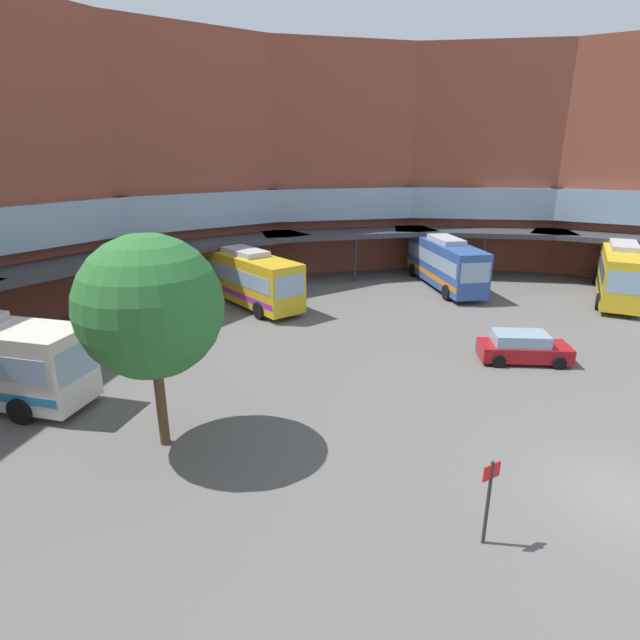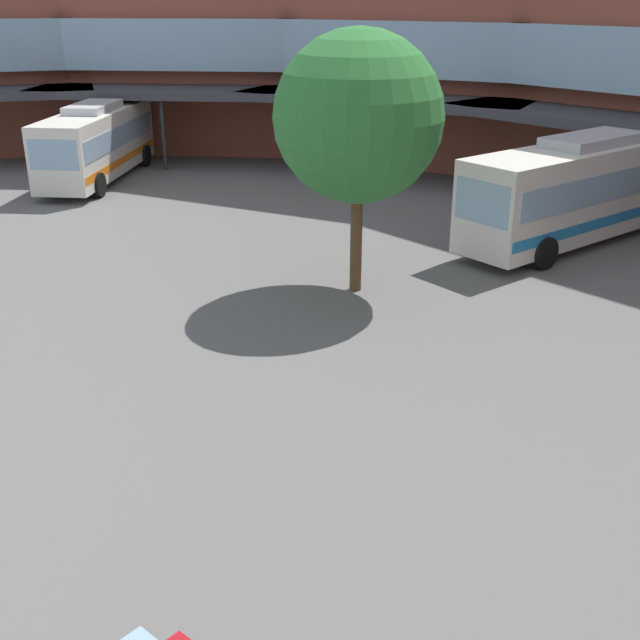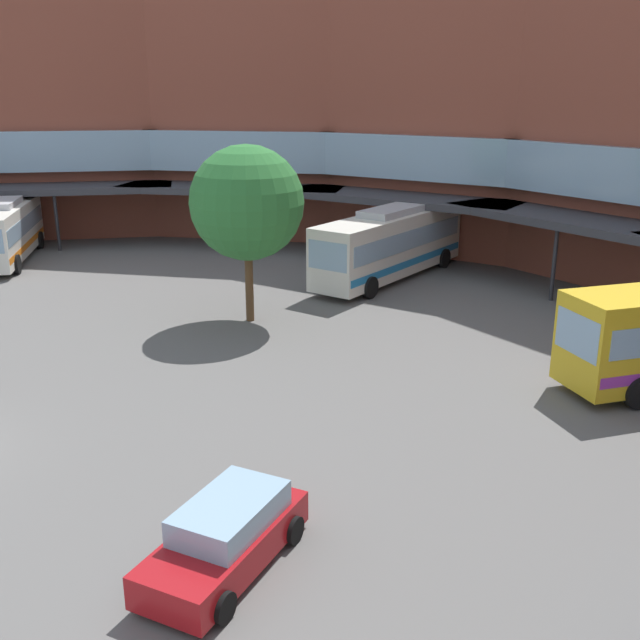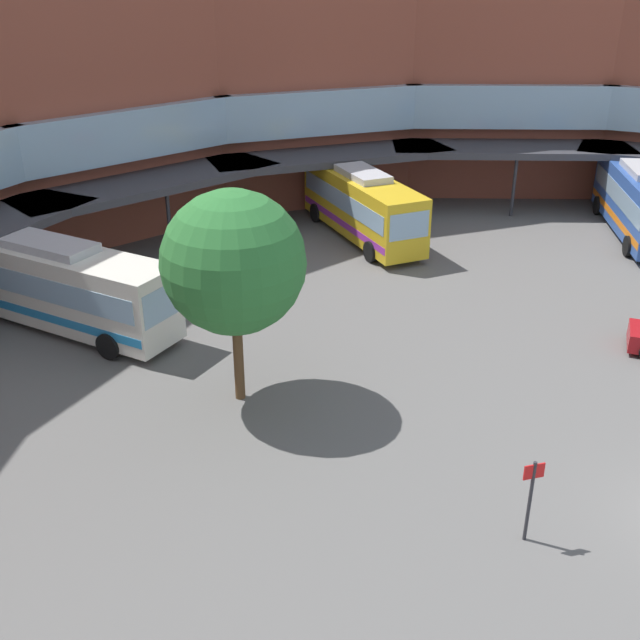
% 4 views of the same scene
% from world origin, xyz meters
% --- Properties ---
extents(station_building, '(75.84, 43.29, 18.56)m').
position_xyz_m(station_building, '(0.00, 20.13, 8.83)').
color(station_building, brown).
rests_on(station_building, ground).
extents(bus_2, '(10.21, 6.55, 3.65)m').
position_xyz_m(bus_2, '(-24.17, 8.34, 1.85)').
color(bus_2, silver).
rests_on(bus_2, ground).
extents(bus_4, '(6.18, 11.89, 3.86)m').
position_xyz_m(bus_4, '(-7.86, 24.33, 1.95)').
color(bus_4, silver).
rests_on(bus_4, ground).
extents(parked_car, '(3.70, 4.72, 1.53)m').
position_xyz_m(parked_car, '(9.40, 5.08, 0.74)').
color(parked_car, '#A51419').
rests_on(parked_car, ground).
extents(plaza_tree, '(4.92, 4.92, 7.72)m').
position_xyz_m(plaza_tree, '(-5.68, 14.34, 5.24)').
color(plaza_tree, brown).
rests_on(plaza_tree, ground).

